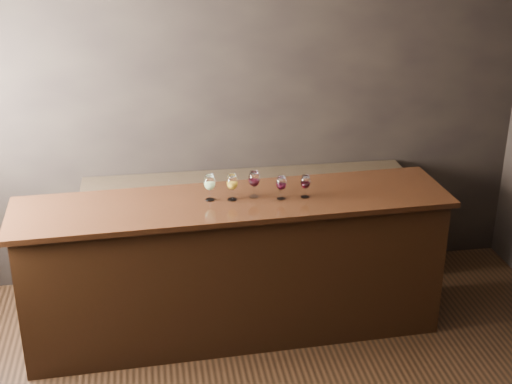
{
  "coord_description": "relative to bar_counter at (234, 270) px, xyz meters",
  "views": [
    {
      "loc": [
        -0.66,
        -3.37,
        3.15
      ],
      "look_at": [
        0.07,
        1.26,
        1.16
      ],
      "focal_mm": 50.0,
      "sensor_mm": 36.0,
      "label": 1
    }
  ],
  "objects": [
    {
      "name": "glass_amber",
      "position": [
        -0.01,
        0.01,
        0.7
      ],
      "size": [
        0.08,
        0.08,
        0.19
      ],
      "color": "white",
      "rests_on": "bar_top"
    },
    {
      "name": "glass_white",
      "position": [
        -0.17,
        0.02,
        0.7
      ],
      "size": [
        0.08,
        0.08,
        0.19
      ],
      "color": "white",
      "rests_on": "bar_top"
    },
    {
      "name": "glass_red_b",
      "position": [
        0.34,
        -0.03,
        0.69
      ],
      "size": [
        0.07,
        0.07,
        0.17
      ],
      "color": "white",
      "rests_on": "bar_top"
    },
    {
      "name": "back_bar_shelf",
      "position": [
        0.21,
        0.77,
        -0.05
      ],
      "size": [
        2.69,
        0.4,
        0.97
      ],
      "primitive_type": "cube",
      "color": "black",
      "rests_on": "ground"
    },
    {
      "name": "bar_counter",
      "position": [
        0.0,
        0.0,
        0.0
      ],
      "size": [
        3.07,
        0.78,
        1.07
      ],
      "primitive_type": "cube",
      "rotation": [
        0.0,
        0.0,
        0.04
      ],
      "color": "black",
      "rests_on": "ground"
    },
    {
      "name": "glass_red_a",
      "position": [
        0.15,
        0.03,
        0.71
      ],
      "size": [
        0.08,
        0.08,
        0.2
      ],
      "color": "white",
      "rests_on": "bar_top"
    },
    {
      "name": "room_shell",
      "position": [
        -0.14,
        -1.15,
        1.28
      ],
      "size": [
        5.02,
        4.52,
        2.81
      ],
      "color": "black",
      "rests_on": "ground"
    },
    {
      "name": "glass_red_c",
      "position": [
        0.52,
        -0.03,
        0.69
      ],
      "size": [
        0.07,
        0.07,
        0.17
      ],
      "color": "white",
      "rests_on": "bar_top"
    },
    {
      "name": "bar_top",
      "position": [
        0.0,
        0.0,
        0.55
      ],
      "size": [
        3.17,
        0.85,
        0.04
      ],
      "primitive_type": "cube",
      "rotation": [
        0.0,
        0.0,
        0.04
      ],
      "color": "black",
      "rests_on": "bar_counter"
    }
  ]
}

